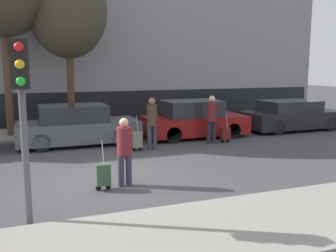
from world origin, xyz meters
TOP-DOWN VIEW (x-y plane):
  - ground_plane at (0.00, 0.00)m, footprint 80.00×80.00m
  - sidewalk_near at (0.00, -3.75)m, footprint 28.00×2.50m
  - sidewalk_far at (0.00, 7.00)m, footprint 28.00×3.00m
  - building_facade at (0.00, 10.41)m, footprint 28.00×2.47m
  - parked_car_1 at (-0.23, 4.61)m, footprint 4.25×1.85m
  - parked_car_2 at (4.32, 4.46)m, footprint 4.03×1.87m
  - parked_car_3 at (9.06, 4.49)m, footprint 4.40×1.91m
  - pedestrian_left at (0.19, -0.67)m, footprint 0.35×0.34m
  - trolley_left at (-0.34, -0.79)m, footprint 0.34×0.29m
  - pedestrian_center at (2.04, 2.87)m, footprint 0.35×0.34m
  - trolley_center at (1.49, 2.82)m, footprint 0.34×0.29m
  - pedestrian_right at (4.39, 3.09)m, footprint 0.35×0.34m
  - trolley_right at (4.94, 3.03)m, footprint 0.34×0.29m
  - traffic_light at (-1.93, -2.37)m, footprint 0.28×0.47m
  - parked_bicycle at (4.90, 6.69)m, footprint 1.77×0.06m
  - bare_tree_down_street at (-0.15, 6.83)m, footprint 3.11×3.11m

SIDE VIEW (x-z plane):
  - ground_plane at x=0.00m, z-range 0.00..0.00m
  - sidewalk_near at x=0.00m, z-range 0.00..0.12m
  - sidewalk_far at x=0.00m, z-range 0.00..0.12m
  - trolley_right at x=4.94m, z-range -0.21..0.89m
  - trolley_left at x=-0.34m, z-range -0.21..0.94m
  - trolley_center at x=1.49m, z-range -0.21..0.97m
  - parked_bicycle at x=4.90m, z-range 0.01..0.97m
  - parked_car_3 at x=9.06m, z-range -0.03..1.28m
  - parked_car_1 at x=-0.23m, z-range -0.05..1.38m
  - parked_car_2 at x=4.32m, z-range -0.05..1.41m
  - pedestrian_left at x=0.19m, z-range 0.10..1.71m
  - pedestrian_right at x=4.39m, z-range 0.12..1.87m
  - pedestrian_center at x=2.04m, z-range 0.12..1.88m
  - traffic_light at x=-1.93m, z-range 0.70..3.90m
  - building_facade at x=0.00m, z-range -0.02..9.84m
  - bare_tree_down_street at x=-0.15m, z-range 1.59..8.37m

